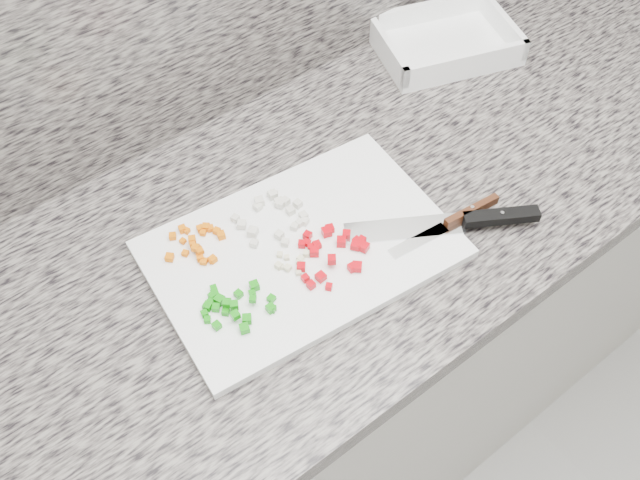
% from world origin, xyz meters
% --- Properties ---
extents(cabinet, '(3.92, 0.62, 0.86)m').
position_xyz_m(cabinet, '(0.00, 1.44, 0.43)').
color(cabinet, silver).
rests_on(cabinet, ground).
extents(countertop, '(3.96, 0.64, 0.04)m').
position_xyz_m(countertop, '(0.00, 1.44, 0.88)').
color(countertop, slate).
rests_on(countertop, cabinet).
extents(cutting_board, '(0.48, 0.34, 0.01)m').
position_xyz_m(cutting_board, '(-0.09, 1.40, 0.91)').
color(cutting_board, white).
rests_on(cutting_board, countertop).
extents(carrot_pile, '(0.10, 0.09, 0.02)m').
position_xyz_m(carrot_pile, '(-0.21, 1.49, 0.92)').
color(carrot_pile, '#D96404').
rests_on(carrot_pile, cutting_board).
extents(onion_pile, '(0.11, 0.11, 0.01)m').
position_xyz_m(onion_pile, '(-0.08, 1.47, 0.92)').
color(onion_pile, beige).
rests_on(onion_pile, cutting_board).
extents(green_pepper_pile, '(0.10, 0.10, 0.02)m').
position_xyz_m(green_pepper_pile, '(-0.23, 1.36, 0.92)').
color(green_pepper_pile, '#11850C').
rests_on(green_pepper_pile, cutting_board).
extents(red_pepper_pile, '(0.12, 0.11, 0.02)m').
position_xyz_m(red_pepper_pile, '(-0.06, 1.36, 0.92)').
color(red_pepper_pile, '#BB020C').
rests_on(red_pepper_pile, cutting_board).
extents(garlic_pile, '(0.06, 0.05, 0.01)m').
position_xyz_m(garlic_pile, '(-0.12, 1.38, 0.92)').
color(garlic_pile, beige).
rests_on(garlic_pile, cutting_board).
extents(chef_knife, '(0.28, 0.18, 0.02)m').
position_xyz_m(chef_knife, '(0.15, 1.27, 0.92)').
color(chef_knife, silver).
rests_on(chef_knife, cutting_board).
extents(paring_knife, '(0.20, 0.04, 0.02)m').
position_xyz_m(paring_knife, '(0.14, 1.29, 0.92)').
color(paring_knife, silver).
rests_on(paring_knife, cutting_board).
extents(tray, '(0.30, 0.26, 0.05)m').
position_xyz_m(tray, '(0.43, 1.62, 0.92)').
color(tray, white).
rests_on(tray, countertop).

